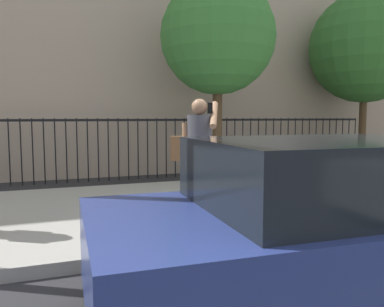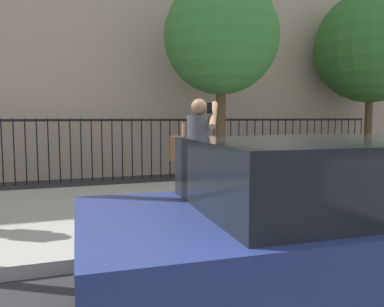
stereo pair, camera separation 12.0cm
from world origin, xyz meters
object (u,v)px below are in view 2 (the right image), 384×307
object	(u,v)px
street_bench	(333,157)
parked_hatchback	(334,230)
street_tree_mid	(221,37)
pedestrian_on_phone	(197,151)
street_tree_far	(372,47)

from	to	relation	value
street_bench	parked_hatchback	bearing A→B (deg)	-129.00
street_tree_mid	pedestrian_on_phone	bearing A→B (deg)	-117.81
street_bench	street_tree_far	xyz separation A→B (m)	(2.31, 1.34, 3.01)
pedestrian_on_phone	street_bench	size ratio (longest dim) A/B	1.08
parked_hatchback	street_tree_far	bearing A→B (deg)	45.14
pedestrian_on_phone	street_tree_mid	bearing A→B (deg)	62.19
street_tree_mid	street_tree_far	xyz separation A→B (m)	(4.92, 0.40, 0.12)
street_tree_mid	street_tree_far	world-z (taller)	street_tree_far
parked_hatchback	street_tree_mid	world-z (taller)	street_tree_mid
parked_hatchback	street_bench	distance (m)	6.75
parked_hatchback	street_bench	xyz separation A→B (m)	(4.25, 5.25, -0.05)
parked_hatchback	pedestrian_on_phone	world-z (taller)	pedestrian_on_phone
street_tree_far	street_bench	bearing A→B (deg)	-149.88
parked_hatchback	pedestrian_on_phone	xyz separation A→B (m)	(-0.30, 2.51, 0.46)
street_tree_far	pedestrian_on_phone	bearing A→B (deg)	-149.27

